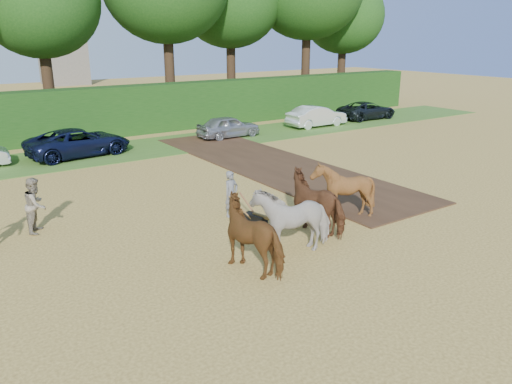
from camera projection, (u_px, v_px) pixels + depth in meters
The scene contains 7 objects.
ground at pixel (355, 212), 17.68m from camera, with size 120.00×120.00×0.00m, color gold.
earth_strip at pixel (273, 165), 24.00m from camera, with size 4.50×17.00×0.05m, color #472D1C.
grass_verge at pixel (180, 144), 28.72m from camera, with size 50.00×5.00×0.03m, color #38601E.
hedgerow at pixel (148, 109), 31.82m from camera, with size 46.00×1.60×3.00m, color #14380F.
spectator_near at pixel (36, 205), 15.68m from camera, with size 0.86×0.67×1.77m, color tan.
plough_team at pixel (303, 209), 15.12m from camera, with size 6.44×5.30×1.92m.
parked_cars at pixel (184, 131), 28.86m from camera, with size 36.38×3.06×1.45m.
Camera 1 is at (-12.26, -11.80, 6.00)m, focal length 35.00 mm.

